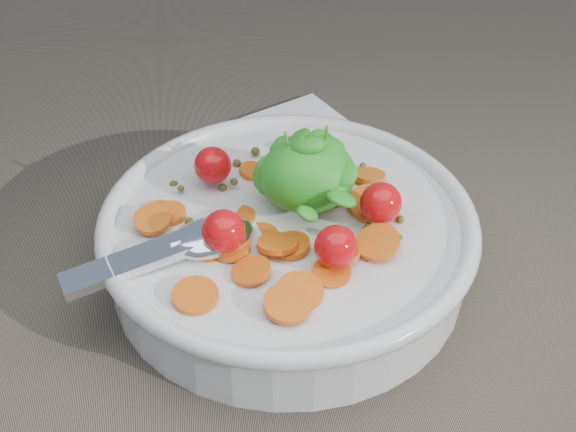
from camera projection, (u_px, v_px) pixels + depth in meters
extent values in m
plane|color=#726451|center=(279.00, 275.00, 0.64)|extent=(6.00, 6.00, 0.00)
cylinder|color=silver|center=(288.00, 247.00, 0.62)|extent=(0.27, 0.27, 0.05)
torus|color=silver|center=(288.00, 221.00, 0.61)|extent=(0.29, 0.29, 0.01)
cylinder|color=silver|center=(288.00, 269.00, 0.64)|extent=(0.14, 0.14, 0.01)
cylinder|color=brown|center=(288.00, 247.00, 0.62)|extent=(0.25, 0.25, 0.04)
cylinder|color=orange|center=(331.00, 273.00, 0.56)|extent=(0.03, 0.03, 0.01)
cylinder|color=orange|center=(277.00, 244.00, 0.57)|extent=(0.04, 0.04, 0.01)
cylinder|color=orange|center=(195.00, 295.00, 0.54)|extent=(0.04, 0.04, 0.01)
cylinder|color=orange|center=(295.00, 196.00, 0.63)|extent=(0.04, 0.04, 0.01)
cylinder|color=orange|center=(169.00, 214.00, 0.61)|extent=(0.04, 0.04, 0.01)
cylinder|color=orange|center=(378.00, 242.00, 0.57)|extent=(0.04, 0.04, 0.02)
cylinder|color=orange|center=(341.00, 255.00, 0.57)|extent=(0.04, 0.04, 0.01)
cylinder|color=orange|center=(200.00, 238.00, 0.59)|extent=(0.04, 0.04, 0.02)
cylinder|color=orange|center=(301.00, 143.00, 0.68)|extent=(0.05, 0.05, 0.02)
cylinder|color=orange|center=(236.00, 218.00, 0.61)|extent=(0.03, 0.03, 0.01)
cylinder|color=orange|center=(251.00, 271.00, 0.56)|extent=(0.03, 0.03, 0.01)
cylinder|color=orange|center=(196.00, 211.00, 0.62)|extent=(0.03, 0.03, 0.01)
cylinder|color=orange|center=(369.00, 175.00, 0.64)|extent=(0.04, 0.04, 0.01)
cylinder|color=orange|center=(256.00, 172.00, 0.65)|extent=(0.04, 0.04, 0.01)
cylinder|color=orange|center=(152.00, 219.00, 0.59)|extent=(0.04, 0.04, 0.01)
cylinder|color=orange|center=(258.00, 239.00, 0.59)|extent=(0.04, 0.04, 0.01)
cylinder|color=orange|center=(231.00, 247.00, 0.58)|extent=(0.04, 0.04, 0.01)
cylinder|color=orange|center=(371.00, 204.00, 0.61)|extent=(0.05, 0.05, 0.02)
cylinder|color=orange|center=(212.00, 249.00, 0.58)|extent=(0.04, 0.04, 0.01)
cylinder|color=orange|center=(300.00, 292.00, 0.54)|extent=(0.04, 0.04, 0.01)
cylinder|color=orange|center=(287.00, 304.00, 0.53)|extent=(0.04, 0.04, 0.01)
cylinder|color=orange|center=(159.00, 216.00, 0.61)|extent=(0.04, 0.04, 0.02)
cylinder|color=orange|center=(291.00, 245.00, 0.58)|extent=(0.03, 0.03, 0.01)
cylinder|color=orange|center=(328.00, 194.00, 0.62)|extent=(0.03, 0.03, 0.01)
sphere|color=#4C4919|center=(174.00, 185.00, 0.64)|extent=(0.01, 0.01, 0.01)
sphere|color=#4C4919|center=(398.00, 239.00, 0.59)|extent=(0.01, 0.01, 0.01)
sphere|color=#4C4919|center=(237.00, 163.00, 0.66)|extent=(0.01, 0.01, 0.01)
sphere|color=#4C4919|center=(369.00, 227.00, 0.59)|extent=(0.01, 0.01, 0.01)
sphere|color=#4C4919|center=(330.00, 232.00, 0.59)|extent=(0.01, 0.01, 0.01)
sphere|color=#4C4919|center=(400.00, 219.00, 0.60)|extent=(0.01, 0.01, 0.01)
sphere|color=#4C4919|center=(363.00, 166.00, 0.66)|extent=(0.01, 0.01, 0.01)
sphere|color=#4C4919|center=(255.00, 151.00, 0.67)|extent=(0.01, 0.01, 0.01)
sphere|color=#4C4919|center=(344.00, 173.00, 0.65)|extent=(0.01, 0.01, 0.01)
sphere|color=#4C4919|center=(181.00, 189.00, 0.63)|extent=(0.01, 0.01, 0.01)
sphere|color=#4C4919|center=(183.00, 242.00, 0.58)|extent=(0.01, 0.01, 0.01)
sphere|color=#4C4919|center=(234.00, 182.00, 0.63)|extent=(0.01, 0.01, 0.01)
sphere|color=#4C4919|center=(189.00, 222.00, 0.60)|extent=(0.01, 0.01, 0.01)
sphere|color=#4C4919|center=(296.00, 190.00, 0.63)|extent=(0.01, 0.01, 0.01)
sphere|color=#4C4919|center=(223.00, 188.00, 0.64)|extent=(0.01, 0.01, 0.01)
sphere|color=#4C4919|center=(308.00, 190.00, 0.63)|extent=(0.01, 0.01, 0.01)
sphere|color=#4C4919|center=(229.00, 252.00, 0.57)|extent=(0.01, 0.01, 0.01)
sphere|color=red|center=(381.00, 203.00, 0.59)|extent=(0.03, 0.03, 0.03)
sphere|color=red|center=(296.00, 158.00, 0.64)|extent=(0.03, 0.03, 0.03)
sphere|color=red|center=(213.00, 165.00, 0.63)|extent=(0.03, 0.03, 0.03)
sphere|color=red|center=(224.00, 231.00, 0.57)|extent=(0.03, 0.03, 0.03)
sphere|color=red|center=(336.00, 247.00, 0.55)|extent=(0.03, 0.03, 0.03)
ellipsoid|color=green|center=(307.00, 175.00, 0.59)|extent=(0.07, 0.06, 0.05)
ellipsoid|color=green|center=(280.00, 176.00, 0.61)|extent=(0.04, 0.04, 0.03)
ellipsoid|color=green|center=(274.00, 170.00, 0.60)|extent=(0.04, 0.04, 0.02)
ellipsoid|color=green|center=(304.00, 168.00, 0.58)|extent=(0.03, 0.03, 0.02)
ellipsoid|color=green|center=(345.00, 175.00, 0.58)|extent=(0.03, 0.03, 0.02)
ellipsoid|color=green|center=(307.00, 168.00, 0.59)|extent=(0.03, 0.03, 0.02)
ellipsoid|color=green|center=(308.00, 146.00, 0.58)|extent=(0.03, 0.03, 0.02)
ellipsoid|color=green|center=(283.00, 147.00, 0.61)|extent=(0.03, 0.03, 0.02)
ellipsoid|color=green|center=(342.00, 199.00, 0.56)|extent=(0.03, 0.03, 0.01)
ellipsoid|color=green|center=(322.00, 137.00, 0.60)|extent=(0.02, 0.02, 0.01)
ellipsoid|color=green|center=(314.00, 156.00, 0.60)|extent=(0.03, 0.03, 0.02)
ellipsoid|color=green|center=(335.00, 185.00, 0.58)|extent=(0.03, 0.03, 0.02)
ellipsoid|color=green|center=(300.00, 138.00, 0.60)|extent=(0.03, 0.03, 0.02)
ellipsoid|color=green|center=(303.00, 155.00, 0.60)|extent=(0.04, 0.04, 0.02)
ellipsoid|color=green|center=(271.00, 165.00, 0.61)|extent=(0.02, 0.02, 0.02)
ellipsoid|color=green|center=(310.00, 146.00, 0.58)|extent=(0.02, 0.02, 0.02)
ellipsoid|color=green|center=(288.00, 151.00, 0.59)|extent=(0.03, 0.03, 0.02)
ellipsoid|color=green|center=(317.00, 155.00, 0.60)|extent=(0.03, 0.03, 0.03)
ellipsoid|color=green|center=(299.00, 177.00, 0.58)|extent=(0.03, 0.02, 0.01)
ellipsoid|color=green|center=(303.00, 164.00, 0.58)|extent=(0.02, 0.02, 0.02)
ellipsoid|color=green|center=(326.00, 150.00, 0.61)|extent=(0.03, 0.03, 0.02)
ellipsoid|color=green|center=(320.00, 159.00, 0.61)|extent=(0.03, 0.03, 0.02)
ellipsoid|color=green|center=(282.00, 150.00, 0.61)|extent=(0.03, 0.02, 0.02)
ellipsoid|color=green|center=(317.00, 169.00, 0.60)|extent=(0.03, 0.03, 0.02)
ellipsoid|color=green|center=(327.00, 146.00, 0.59)|extent=(0.04, 0.04, 0.02)
ellipsoid|color=green|center=(306.00, 151.00, 0.59)|extent=(0.04, 0.03, 0.03)
ellipsoid|color=green|center=(326.00, 174.00, 0.58)|extent=(0.03, 0.03, 0.03)
ellipsoid|color=green|center=(307.00, 214.00, 0.56)|extent=(0.03, 0.02, 0.02)
cylinder|color=#4C8C33|center=(325.00, 151.00, 0.60)|extent=(0.00, 0.01, 0.05)
cylinder|color=#4C8C33|center=(291.00, 162.00, 0.59)|extent=(0.01, 0.01, 0.05)
cylinder|color=#4C8C33|center=(316.00, 161.00, 0.59)|extent=(0.01, 0.01, 0.05)
ellipsoid|color=silver|center=(212.00, 237.00, 0.58)|extent=(0.07, 0.06, 0.02)
cube|color=silver|center=(146.00, 257.00, 0.57)|extent=(0.12, 0.06, 0.02)
cylinder|color=silver|center=(186.00, 244.00, 0.57)|extent=(0.03, 0.02, 0.01)
cube|color=white|center=(285.00, 152.00, 0.76)|extent=(0.21, 0.20, 0.01)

